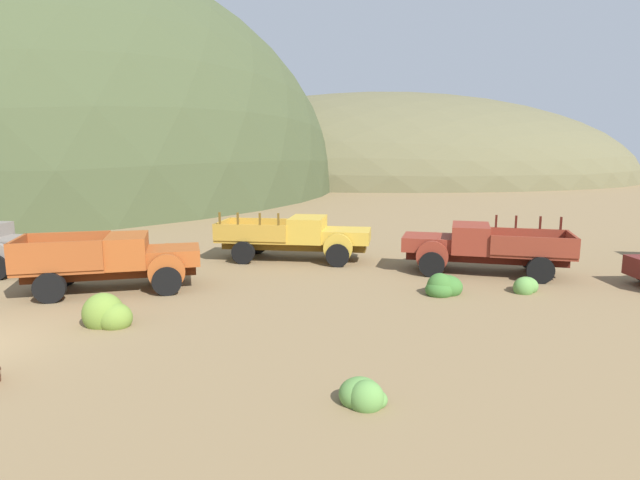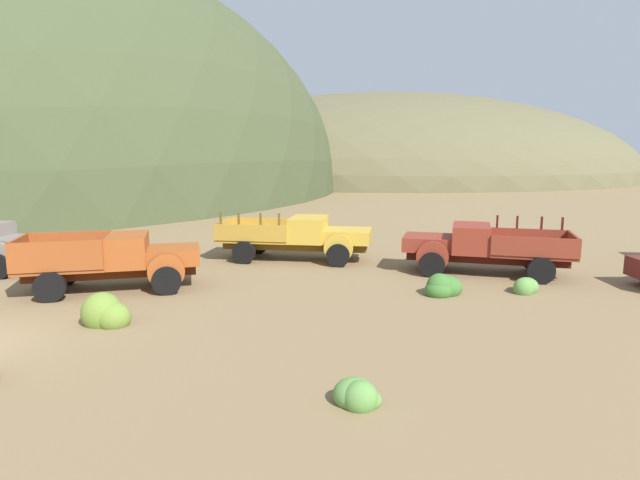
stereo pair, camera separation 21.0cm
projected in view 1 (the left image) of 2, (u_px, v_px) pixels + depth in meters
hill_distant at (46, 188)px, 66.52m from camera, size 72.17×88.81×54.97m
hill_center at (380, 179)px, 89.00m from camera, size 82.14×61.15×27.73m
truck_oxide_orange at (124, 261)px, 17.93m from camera, size 6.08×3.43×1.91m
truck_faded_yellow at (305, 237)px, 22.77m from camera, size 6.80×3.38×2.16m
truck_rust_red at (473, 247)px, 20.45m from camera, size 6.57×3.90×2.16m
bush_front_right at (442, 288)px, 17.47m from camera, size 1.30×1.16×0.94m
bush_back_edge at (107, 315)px, 14.35m from camera, size 1.38×1.06×1.15m
bush_front_left at (525, 287)px, 17.75m from camera, size 0.93×0.92×0.70m
bush_lone_scrub at (364, 396)px, 9.89m from camera, size 0.92×0.84×0.67m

